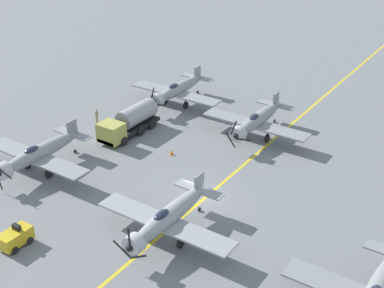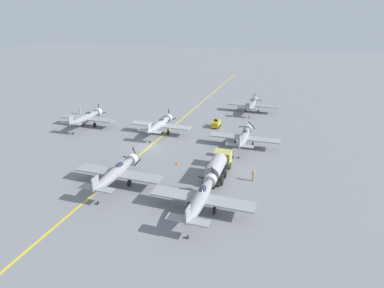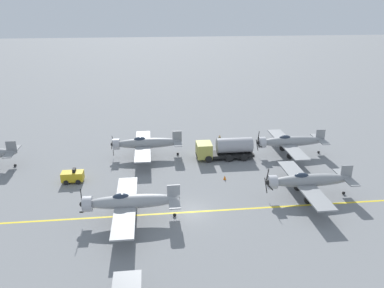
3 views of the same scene
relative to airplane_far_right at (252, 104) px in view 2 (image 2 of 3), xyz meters
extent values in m
plane|color=slate|center=(-14.08, -26.52, -2.01)|extent=(400.00, 400.00, 0.00)
cube|color=yellow|center=(-14.08, -26.52, -2.01)|extent=(0.30, 160.00, 0.01)
ellipsoid|color=gray|center=(0.00, -0.41, 0.04)|extent=(1.50, 9.50, 1.42)
cylinder|color=#B7B7BC|center=(0.00, 4.04, 0.04)|extent=(1.57, 0.90, 1.58)
ellipsoid|color=#232D3D|center=(0.00, 0.73, 0.60)|extent=(0.80, 1.70, 0.76)
cube|color=gray|center=(0.00, 0.35, -0.30)|extent=(12.00, 2.10, 0.16)
cube|color=gray|center=(0.00, -4.50, 0.19)|extent=(4.40, 1.10, 0.12)
cube|color=gray|center=(0.00, -4.50, 0.84)|extent=(0.14, 1.30, 1.60)
sphere|color=black|center=(0.00, 4.54, 0.04)|extent=(0.56, 0.56, 0.56)
cube|color=black|center=(-0.33, 4.54, 0.85)|extent=(0.80, 0.06, 1.67)
cube|color=black|center=(-0.53, 4.54, -0.66)|extent=(1.18, 0.06, 1.47)
cube|color=black|center=(0.87, 4.54, -0.08)|extent=(1.75, 0.06, 0.37)
cylinder|color=black|center=(-1.50, 0.35, -0.93)|extent=(0.14, 0.14, 1.26)
cylinder|color=black|center=(-1.50, 0.35, -1.56)|extent=(0.22, 0.90, 0.90)
cylinder|color=black|center=(1.50, 0.35, -0.93)|extent=(0.14, 0.14, 1.26)
cylinder|color=black|center=(1.50, 0.35, -1.56)|extent=(0.22, 0.90, 0.90)
cylinder|color=black|center=(0.00, -4.56, -1.83)|extent=(0.12, 0.36, 0.36)
ellipsoid|color=gray|center=(-0.08, -42.83, 0.04)|extent=(1.50, 9.50, 1.42)
cylinder|color=#B7B7BC|center=(-0.08, -38.38, 0.04)|extent=(1.57, 0.90, 1.58)
ellipsoid|color=#232D3D|center=(-0.08, -41.69, 0.60)|extent=(0.80, 1.70, 0.76)
cube|color=gray|center=(-0.08, -42.07, -0.30)|extent=(12.00, 2.10, 0.16)
cube|color=gray|center=(-0.08, -46.92, 0.19)|extent=(4.40, 1.10, 0.12)
cube|color=gray|center=(-0.08, -46.92, 0.84)|extent=(0.14, 1.30, 1.60)
sphere|color=black|center=(-0.08, -37.88, 0.04)|extent=(0.56, 0.56, 0.56)
cube|color=black|center=(0.53, -37.88, -0.59)|extent=(1.32, 0.06, 1.35)
cube|color=black|center=(0.16, -37.88, 0.88)|extent=(0.61, 0.06, 1.72)
cube|color=black|center=(-0.93, -37.88, -0.17)|extent=(1.73, 0.06, 0.56)
cylinder|color=black|center=(-1.58, -42.07, -0.93)|extent=(0.14, 0.14, 1.26)
cylinder|color=black|center=(-1.58, -42.07, -1.56)|extent=(0.22, 0.90, 0.90)
cylinder|color=black|center=(1.42, -42.07, -0.93)|extent=(0.14, 0.14, 1.26)
cylinder|color=black|center=(1.42, -42.07, -1.56)|extent=(0.22, 0.90, 0.90)
cylinder|color=black|center=(-0.08, -46.98, -1.83)|extent=(0.12, 0.36, 0.36)
ellipsoid|color=gray|center=(-30.77, -21.49, 0.04)|extent=(1.50, 9.50, 1.42)
cylinder|color=#B7B7BC|center=(-30.77, -17.04, 0.04)|extent=(1.58, 0.90, 1.58)
ellipsoid|color=#232D3D|center=(-30.77, -20.35, 0.60)|extent=(0.80, 1.70, 0.76)
cube|color=gray|center=(-30.77, -20.73, -0.30)|extent=(12.00, 2.10, 0.16)
cube|color=gray|center=(-30.77, -25.58, 0.19)|extent=(4.40, 1.10, 0.12)
cube|color=gray|center=(-30.77, -25.58, 0.84)|extent=(0.14, 1.30, 1.60)
sphere|color=black|center=(-30.77, -16.54, 0.04)|extent=(0.56, 0.56, 0.56)
cube|color=black|center=(-30.88, -16.54, 0.91)|extent=(0.37, 0.06, 1.75)
cube|color=black|center=(-31.46, -16.54, -0.50)|extent=(1.47, 0.06, 1.18)
cube|color=black|center=(-29.96, -16.54, -0.29)|extent=(1.67, 0.06, 0.79)
cylinder|color=black|center=(-32.27, -20.73, -0.93)|extent=(0.14, 0.14, 1.26)
cylinder|color=black|center=(-32.27, -20.73, -1.56)|extent=(0.22, 0.90, 0.90)
cylinder|color=black|center=(-29.27, -20.73, -0.93)|extent=(0.14, 0.14, 1.26)
cylinder|color=black|center=(-29.27, -20.73, -1.56)|extent=(0.22, 0.90, 0.90)
cylinder|color=black|center=(-30.77, -25.64, -1.83)|extent=(0.12, 0.36, 0.36)
ellipsoid|color=#95989B|center=(-14.76, -20.80, 0.04)|extent=(1.50, 9.50, 1.42)
cylinder|color=#B7B7BC|center=(-14.76, -16.35, 0.04)|extent=(1.58, 0.90, 1.58)
ellipsoid|color=#232D3D|center=(-14.76, -19.66, 0.60)|extent=(0.80, 1.70, 0.76)
cube|color=#95989B|center=(-14.76, -20.04, -0.30)|extent=(12.00, 2.10, 0.16)
cube|color=#95989B|center=(-14.76, -24.89, 0.19)|extent=(4.40, 1.10, 0.12)
cube|color=#95989B|center=(-14.76, -24.89, 0.84)|extent=(0.14, 1.30, 1.60)
sphere|color=black|center=(-14.76, -15.85, 0.04)|extent=(0.56, 0.56, 0.56)
cube|color=black|center=(-14.78, -15.85, 0.91)|extent=(0.18, 0.06, 1.75)
cube|color=black|center=(-15.51, -15.85, -0.41)|extent=(1.57, 0.06, 1.03)
cube|color=black|center=(-13.99, -15.85, -0.38)|extent=(1.60, 0.06, 0.97)
cylinder|color=black|center=(-16.26, -20.04, -0.93)|extent=(0.14, 0.14, 1.26)
cylinder|color=black|center=(-16.26, -20.04, -1.56)|extent=(0.22, 0.90, 0.90)
cylinder|color=black|center=(-13.26, -20.04, -0.93)|extent=(0.14, 0.14, 1.26)
cylinder|color=black|center=(-13.26, -20.04, -1.56)|extent=(0.22, 0.90, 0.90)
cylinder|color=black|center=(-14.76, -24.95, -1.83)|extent=(0.12, 0.36, 0.36)
ellipsoid|color=gray|center=(1.52, -22.38, 0.04)|extent=(1.50, 9.50, 1.42)
cylinder|color=#B7B7BC|center=(1.52, -17.93, 0.04)|extent=(1.57, 0.90, 1.58)
ellipsoid|color=#232D3D|center=(1.52, -21.24, 0.60)|extent=(0.80, 1.70, 0.76)
cube|color=gray|center=(1.52, -21.62, -0.30)|extent=(12.00, 2.10, 0.16)
cube|color=gray|center=(1.52, -26.47, 0.19)|extent=(4.40, 1.10, 0.12)
cube|color=gray|center=(1.52, -26.47, 0.84)|extent=(0.14, 1.30, 1.60)
sphere|color=black|center=(1.52, -17.43, 0.04)|extent=(0.56, 0.56, 0.56)
cube|color=black|center=(1.72, -17.43, -0.81)|extent=(0.54, 0.06, 1.74)
cube|color=black|center=(2.16, -17.43, 0.64)|extent=(1.37, 0.06, 1.30)
cube|color=black|center=(0.68, -17.43, 0.29)|extent=(1.72, 0.06, 0.64)
cylinder|color=black|center=(0.02, -21.62, -0.93)|extent=(0.14, 0.14, 1.26)
cylinder|color=black|center=(0.02, -21.62, -1.56)|extent=(0.22, 0.90, 0.90)
cylinder|color=black|center=(3.02, -21.62, -0.93)|extent=(0.14, 0.14, 1.26)
cylinder|color=black|center=(3.02, -21.62, -1.56)|extent=(0.22, 0.90, 0.90)
cylinder|color=black|center=(1.52, -26.53, -1.83)|extent=(0.12, 0.36, 0.36)
ellipsoid|color=gray|center=(-12.24, -40.43, 0.04)|extent=(1.50, 9.50, 1.42)
cylinder|color=#B7B7BC|center=(-12.24, -35.98, 0.04)|extent=(1.58, 0.90, 1.58)
ellipsoid|color=#232D3D|center=(-12.24, -39.29, 0.60)|extent=(0.80, 1.70, 0.76)
cube|color=gray|center=(-12.24, -39.67, -0.30)|extent=(12.00, 2.10, 0.16)
cube|color=gray|center=(-12.24, -44.52, 0.19)|extent=(4.40, 1.10, 0.12)
cube|color=gray|center=(-12.24, -44.52, 0.84)|extent=(0.14, 1.30, 1.60)
sphere|color=black|center=(-12.24, -35.48, 0.04)|extent=(0.56, 0.56, 0.56)
cube|color=black|center=(-13.09, -35.48, -0.13)|extent=(1.74, 0.06, 0.47)
cube|color=black|center=(-11.66, -35.48, -0.62)|extent=(1.25, 0.06, 1.41)
cube|color=black|center=(-11.95, -35.48, 0.86)|extent=(0.71, 0.06, 1.70)
cylinder|color=black|center=(-13.74, -39.67, -0.93)|extent=(0.14, 0.14, 1.26)
cylinder|color=black|center=(-13.74, -39.67, -1.56)|extent=(0.22, 0.90, 0.90)
cylinder|color=black|center=(-10.74, -39.67, -0.93)|extent=(0.14, 0.14, 1.26)
cylinder|color=black|center=(-10.74, -39.67, -1.56)|extent=(0.22, 0.90, 0.90)
cylinder|color=black|center=(-12.24, -44.58, -1.83)|extent=(0.12, 0.36, 0.36)
cube|color=black|center=(-0.39, -33.01, -1.39)|extent=(2.25, 8.00, 0.40)
cube|color=#B2AD4C|center=(-0.39, -30.05, -0.59)|extent=(2.50, 2.08, 2.00)
cylinder|color=#9E9EA3|center=(-0.39, -34.33, -0.09)|extent=(2.10, 4.96, 2.10)
cylinder|color=black|center=(-1.58, -30.53, -1.51)|extent=(0.30, 1.00, 1.00)
cylinder|color=black|center=(0.80, -30.53, -1.51)|extent=(0.30, 1.00, 1.00)
cylinder|color=black|center=(-1.58, -33.41, -1.51)|extent=(0.30, 1.00, 1.00)
cylinder|color=black|center=(0.80, -33.41, -1.51)|extent=(0.30, 1.00, 1.00)
cylinder|color=black|center=(-1.58, -35.49, -1.51)|extent=(0.30, 1.00, 1.00)
cylinder|color=black|center=(0.80, -35.49, -1.51)|extent=(0.30, 1.00, 1.00)
cube|color=gold|center=(-5.53, -13.12, -1.21)|extent=(1.40, 2.60, 1.10)
cube|color=black|center=(-5.53, -13.38, -0.44)|extent=(0.70, 0.36, 0.44)
cylinder|color=black|center=(-6.21, -12.40, -1.71)|extent=(0.20, 0.60, 0.60)
cylinder|color=black|center=(-4.84, -12.40, -1.71)|extent=(0.20, 0.60, 0.60)
cylinder|color=black|center=(-6.21, -13.83, -1.71)|extent=(0.20, 0.60, 0.60)
cylinder|color=black|center=(-4.84, -13.83, -1.71)|extent=(0.20, 0.60, 0.60)
cylinder|color=tan|center=(4.64, -33.18, -1.61)|extent=(0.25, 0.25, 0.79)
cylinder|color=tan|center=(4.64, -33.18, -0.89)|extent=(0.36, 0.36, 0.66)
sphere|color=tan|center=(4.64, -33.18, -0.45)|extent=(0.22, 0.22, 0.22)
cylinder|color=tan|center=(-38.05, -13.83, -1.58)|extent=(0.27, 0.27, 0.86)
cylinder|color=tan|center=(-38.05, -13.83, -0.79)|extent=(0.39, 0.39, 0.72)
sphere|color=tan|center=(-38.05, -13.83, -0.32)|extent=(0.23, 0.23, 0.23)
cone|color=orange|center=(-6.94, -31.73, -1.74)|extent=(0.36, 0.36, 0.55)
camera|label=1|loc=(-35.31, 6.76, 24.27)|focal=50.00mm
camera|label=2|loc=(7.86, -69.83, 18.26)|focal=28.00mm
camera|label=3|loc=(-48.04, -23.00, 18.88)|focal=35.00mm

